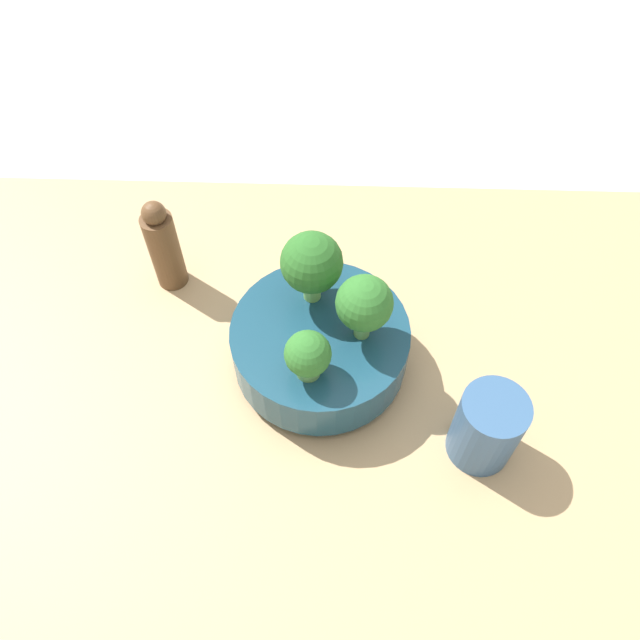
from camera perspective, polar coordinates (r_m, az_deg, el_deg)
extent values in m
plane|color=beige|center=(0.81, -0.81, -6.04)|extent=(6.00, 6.00, 0.00)
cube|color=tan|center=(0.79, -0.82, -5.37)|extent=(1.14, 0.67, 0.04)
cylinder|color=navy|center=(0.77, 0.00, -3.73)|extent=(0.09, 0.09, 0.01)
cylinder|color=navy|center=(0.74, 0.00, -2.23)|extent=(0.21, 0.21, 0.06)
cylinder|color=#609347|center=(0.68, -1.05, -4.36)|extent=(0.03, 0.03, 0.02)
sphere|color=#2D6B28|center=(0.65, -1.08, -3.11)|extent=(0.05, 0.05, 0.05)
cylinder|color=#7AB256|center=(0.73, -0.50, 3.07)|extent=(0.02, 0.02, 0.04)
sphere|color=#286023|center=(0.70, -0.53, 5.28)|extent=(0.07, 0.07, 0.07)
cylinder|color=#609347|center=(0.70, 3.89, -0.41)|extent=(0.02, 0.02, 0.04)
sphere|color=#2D6B28|center=(0.67, 4.08, 1.55)|extent=(0.06, 0.06, 0.06)
cylinder|color=#33567F|center=(0.70, 14.99, -9.49)|extent=(0.07, 0.07, 0.10)
cylinder|color=brown|center=(0.84, -13.98, 6.16)|extent=(0.04, 0.04, 0.12)
sphere|color=brown|center=(0.79, -14.97, 9.41)|extent=(0.03, 0.03, 0.03)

